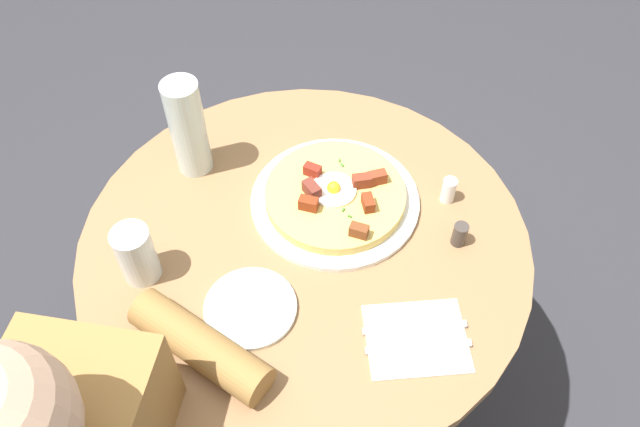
# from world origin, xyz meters

# --- Properties ---
(ground_plane) EXTENTS (6.00, 6.00, 0.00)m
(ground_plane) POSITION_xyz_m (0.00, 0.00, 0.00)
(ground_plane) COLOR #2D2D33
(dining_table) EXTENTS (0.86, 0.86, 0.75)m
(dining_table) POSITION_xyz_m (0.00, 0.00, 0.57)
(dining_table) COLOR olive
(dining_table) RESTS_ON ground_plane
(pizza_plate) EXTENTS (0.33, 0.33, 0.01)m
(pizza_plate) POSITION_xyz_m (0.10, -0.04, 0.75)
(pizza_plate) COLOR white
(pizza_plate) RESTS_ON dining_table
(breakfast_pizza) EXTENTS (0.28, 0.28, 0.05)m
(breakfast_pizza) POSITION_xyz_m (0.10, -0.04, 0.77)
(breakfast_pizza) COLOR #D7B359
(breakfast_pizza) RESTS_ON pizza_plate
(bread_plate) EXTENTS (0.16, 0.16, 0.01)m
(bread_plate) POSITION_xyz_m (-0.17, 0.07, 0.75)
(bread_plate) COLOR silver
(bread_plate) RESTS_ON dining_table
(napkin) EXTENTS (0.18, 0.20, 0.00)m
(napkin) POSITION_xyz_m (-0.18, -0.23, 0.75)
(napkin) COLOR white
(napkin) RESTS_ON dining_table
(fork) EXTENTS (0.06, 0.18, 0.00)m
(fork) POSITION_xyz_m (-0.16, -0.22, 0.75)
(fork) COLOR silver
(fork) RESTS_ON napkin
(knife) EXTENTS (0.06, 0.18, 0.00)m
(knife) POSITION_xyz_m (-0.19, -0.23, 0.75)
(knife) COLOR silver
(knife) RESTS_ON napkin
(water_glass) EXTENTS (0.07, 0.07, 0.12)m
(water_glass) POSITION_xyz_m (-0.13, 0.28, 0.80)
(water_glass) COLOR silver
(water_glass) RESTS_ON dining_table
(water_bottle) EXTENTS (0.07, 0.07, 0.22)m
(water_bottle) POSITION_xyz_m (0.15, 0.26, 0.85)
(water_bottle) COLOR silver
(water_bottle) RESTS_ON dining_table
(salt_shaker) EXTENTS (0.03, 0.03, 0.06)m
(salt_shaker) POSITION_xyz_m (0.14, -0.26, 0.77)
(salt_shaker) COLOR white
(salt_shaker) RESTS_ON dining_table
(pepper_shaker) EXTENTS (0.03, 0.03, 0.05)m
(pepper_shaker) POSITION_xyz_m (0.04, -0.29, 0.77)
(pepper_shaker) COLOR #3F3833
(pepper_shaker) RESTS_ON dining_table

